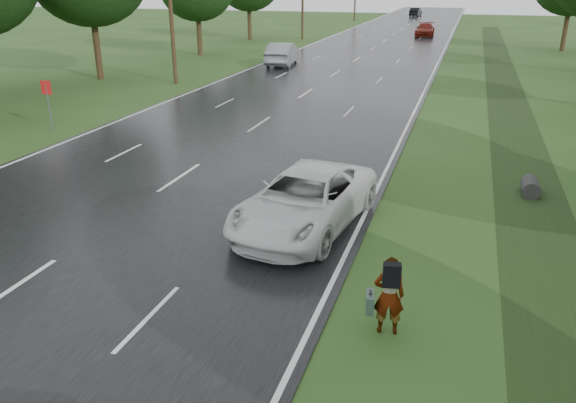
{
  "coord_description": "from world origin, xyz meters",
  "views": [
    {
      "loc": [
        9.16,
        -8.44,
        6.49
      ],
      "look_at": [
        5.24,
        3.96,
        1.3
      ],
      "focal_mm": 35.0,
      "sensor_mm": 36.0,
      "label": 1
    }
  ],
  "objects_px": {
    "road_sign": "(47,96)",
    "silver_sedan": "(282,54)",
    "white_pickup": "(305,200)",
    "pedestrian": "(388,295)"
  },
  "relations": [
    {
      "from": "road_sign",
      "to": "white_pickup",
      "type": "distance_m",
      "value": 15.35
    },
    {
      "from": "road_sign",
      "to": "white_pickup",
      "type": "xyz_separation_m",
      "value": [
        13.8,
        -6.67,
        -0.81
      ]
    },
    {
      "from": "pedestrian",
      "to": "silver_sedan",
      "type": "bearing_deg",
      "value": -79.8
    },
    {
      "from": "road_sign",
      "to": "silver_sedan",
      "type": "distance_m",
      "value": 23.08
    },
    {
      "from": "road_sign",
      "to": "silver_sedan",
      "type": "height_order",
      "value": "road_sign"
    },
    {
      "from": "pedestrian",
      "to": "white_pickup",
      "type": "bearing_deg",
      "value": -67.27
    },
    {
      "from": "white_pickup",
      "to": "silver_sedan",
      "type": "distance_m",
      "value": 31.21
    },
    {
      "from": "silver_sedan",
      "to": "road_sign",
      "type": "bearing_deg",
      "value": 74.63
    },
    {
      "from": "silver_sedan",
      "to": "white_pickup",
      "type": "bearing_deg",
      "value": 102.65
    },
    {
      "from": "white_pickup",
      "to": "road_sign",
      "type": "bearing_deg",
      "value": 162.24
    }
  ]
}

